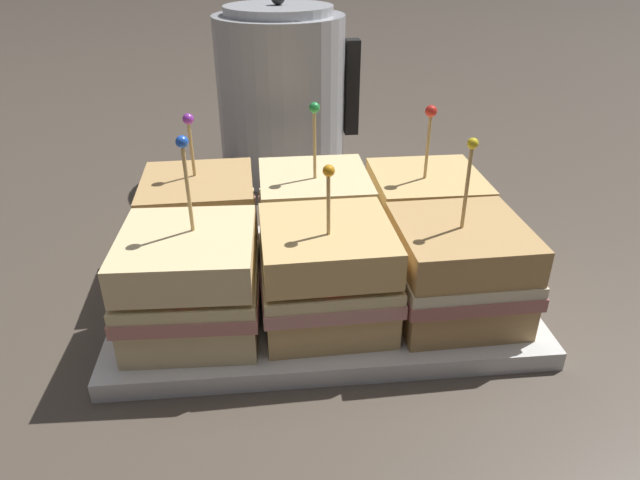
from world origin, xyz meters
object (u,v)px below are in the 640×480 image
(sandwich_front_center, at_px, (328,274))
(sandwich_back_right, at_px, (424,213))
(kettle_steel, at_px, (282,94))
(sandwich_front_left, at_px, (191,283))
(sandwich_back_center, at_px, (314,216))
(serving_platter, at_px, (320,290))
(sandwich_back_left, at_px, (201,221))
(sandwich_front_right, at_px, (457,269))

(sandwich_front_center, relative_size, sandwich_back_right, 0.93)
(kettle_steel, bearing_deg, sandwich_front_center, -86.89)
(sandwich_front_left, bearing_deg, kettle_steel, 76.91)
(sandwich_front_left, height_order, sandwich_back_center, sandwich_front_left)
(sandwich_front_left, relative_size, sandwich_front_center, 1.15)
(serving_platter, bearing_deg, sandwich_front_center, -88.61)
(sandwich_back_right, bearing_deg, sandwich_front_left, -153.38)
(sandwich_front_left, distance_m, sandwich_back_left, 0.12)
(sandwich_front_left, xyz_separation_m, sandwich_back_center, (0.12, 0.12, 0.00))
(sandwich_front_right, height_order, sandwich_back_left, sandwich_front_right)
(sandwich_front_center, bearing_deg, sandwich_front_right, -0.46)
(serving_platter, bearing_deg, sandwich_back_right, 25.73)
(sandwich_front_left, xyz_separation_m, kettle_steel, (0.10, 0.42, 0.05))
(sandwich_back_center, bearing_deg, sandwich_front_center, -88.98)
(sandwich_back_center, distance_m, sandwich_back_right, 0.12)
(sandwich_back_left, height_order, sandwich_back_center, sandwich_back_center)
(sandwich_front_center, height_order, sandwich_back_right, sandwich_back_right)
(sandwich_front_left, height_order, sandwich_back_right, sandwich_front_left)
(sandwich_front_left, bearing_deg, sandwich_front_right, 0.59)
(sandwich_front_center, relative_size, sandwich_back_left, 0.97)
(sandwich_back_right, bearing_deg, serving_platter, -154.27)
(sandwich_front_right, bearing_deg, sandwich_back_right, 89.64)
(sandwich_front_left, relative_size, sandwich_back_left, 1.11)
(sandwich_back_right, bearing_deg, sandwich_front_right, -90.36)
(serving_platter, relative_size, sandwich_back_left, 2.48)
(sandwich_front_left, distance_m, sandwich_back_right, 0.27)
(sandwich_back_left, relative_size, kettle_steel, 0.61)
(sandwich_front_center, bearing_deg, serving_platter, 91.39)
(sandwich_front_right, xyz_separation_m, sandwich_back_center, (-0.12, 0.12, 0.00))
(serving_platter, distance_m, sandwich_back_right, 0.14)
(sandwich_front_right, xyz_separation_m, kettle_steel, (-0.14, 0.41, 0.06))
(sandwich_back_right, bearing_deg, kettle_steel, 115.25)
(sandwich_front_left, distance_m, sandwich_front_right, 0.24)
(sandwich_front_right, height_order, kettle_steel, kettle_steel)
(sandwich_front_right, relative_size, sandwich_back_left, 1.07)
(sandwich_back_left, bearing_deg, sandwich_front_center, -44.14)
(serving_platter, height_order, kettle_steel, kettle_steel)
(sandwich_back_left, height_order, kettle_steel, kettle_steel)
(sandwich_back_left, xyz_separation_m, sandwich_back_center, (0.12, 0.00, -0.00))
(serving_platter, xyz_separation_m, sandwich_front_center, (0.00, -0.06, 0.06))
(sandwich_front_right, relative_size, kettle_steel, 0.65)
(sandwich_front_center, relative_size, sandwich_front_right, 0.91)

